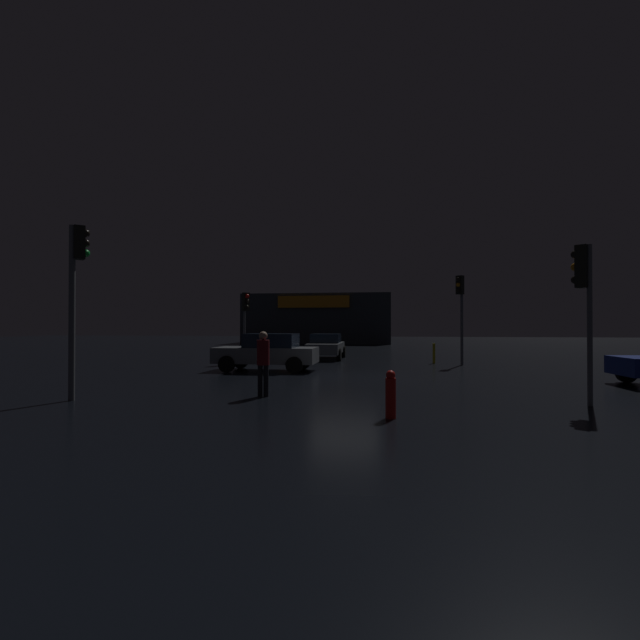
# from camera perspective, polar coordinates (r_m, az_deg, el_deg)

# --- Properties ---
(ground_plane) EXTENTS (120.00, 120.00, 0.00)m
(ground_plane) POSITION_cam_1_polar(r_m,az_deg,el_deg) (17.37, 2.96, -7.05)
(ground_plane) COLOR black
(store_building) EXTENTS (15.34, 8.04, 5.16)m
(store_building) POSITION_cam_1_polar(r_m,az_deg,el_deg) (50.44, -0.07, 0.13)
(store_building) COLOR #33383D
(store_building) RESTS_ON ground
(traffic_signal_main) EXTENTS (0.41, 0.43, 4.33)m
(traffic_signal_main) POSITION_cam_1_polar(r_m,az_deg,el_deg) (23.51, 16.83, 2.27)
(traffic_signal_main) COLOR #595B60
(traffic_signal_main) RESTS_ON ground
(traffic_signal_opposite) EXTENTS (0.42, 0.42, 3.61)m
(traffic_signal_opposite) POSITION_cam_1_polar(r_m,az_deg,el_deg) (24.24, -9.11, 1.11)
(traffic_signal_opposite) COLOR #595B60
(traffic_signal_opposite) RESTS_ON ground
(traffic_signal_cross_left) EXTENTS (0.43, 0.41, 3.90)m
(traffic_signal_cross_left) POSITION_cam_1_polar(r_m,az_deg,el_deg) (13.05, 29.59, 3.60)
(traffic_signal_cross_left) COLOR #595B60
(traffic_signal_cross_left) RESTS_ON ground
(traffic_signal_cross_right) EXTENTS (0.42, 0.42, 4.53)m
(traffic_signal_cross_right) POSITION_cam_1_polar(r_m,az_deg,el_deg) (13.67, -27.71, 4.35)
(traffic_signal_cross_right) COLOR #595B60
(traffic_signal_cross_right) RESTS_ON ground
(car_near) EXTENTS (4.30, 2.02, 1.58)m
(car_near) POSITION_cam_1_polar(r_m,az_deg,el_deg) (19.90, -6.46, -3.87)
(car_near) COLOR slate
(car_near) RESTS_ON ground
(car_crossing) EXTENTS (2.04, 4.40, 1.44)m
(car_crossing) POSITION_cam_1_polar(r_m,az_deg,el_deg) (26.65, 0.75, -3.18)
(car_crossing) COLOR slate
(car_crossing) RESTS_ON ground
(pedestrian) EXTENTS (0.36, 0.36, 1.77)m
(pedestrian) POSITION_cam_1_polar(r_m,az_deg,el_deg) (12.79, -6.98, -4.70)
(pedestrian) COLOR black
(pedestrian) RESTS_ON ground
(fire_hydrant) EXTENTS (0.22, 0.22, 1.01)m
(fire_hydrant) POSITION_cam_1_polar(r_m,az_deg,el_deg) (9.94, 8.65, -9.02)
(fire_hydrant) COLOR red
(fire_hydrant) RESTS_ON ground
(bollard_kerb_b) EXTENTS (0.13, 0.13, 1.02)m
(bollard_kerb_b) POSITION_cam_1_polar(r_m,az_deg,el_deg) (24.27, 13.78, -3.99)
(bollard_kerb_b) COLOR gold
(bollard_kerb_b) RESTS_ON ground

